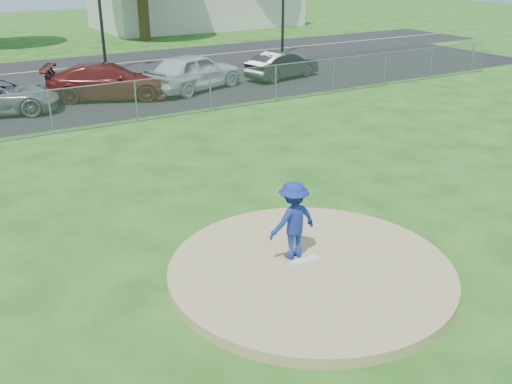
% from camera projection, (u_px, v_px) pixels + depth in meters
% --- Properties ---
extents(ground, '(120.00, 120.00, 0.00)m').
position_uv_depth(ground, '(130.00, 140.00, 18.74)').
color(ground, '#1D5011').
rests_on(ground, ground).
extents(pitchers_mound, '(5.40, 5.40, 0.20)m').
position_uv_depth(pitchers_mound, '(311.00, 270.00, 10.81)').
color(pitchers_mound, tan).
rests_on(pitchers_mound, ground).
extents(pitching_rubber, '(0.60, 0.15, 0.04)m').
position_uv_depth(pitching_rubber, '(305.00, 260.00, 10.92)').
color(pitching_rubber, white).
rests_on(pitching_rubber, pitchers_mound).
extents(chain_link_fence, '(40.00, 0.06, 1.50)m').
position_uv_depth(chain_link_fence, '(109.00, 105.00, 20.03)').
color(chain_link_fence, gray).
rests_on(chain_link_fence, ground).
extents(parking_lot, '(50.00, 8.00, 0.01)m').
position_uv_depth(parking_lot, '(77.00, 100.00, 23.87)').
color(parking_lot, black).
rests_on(parking_lot, ground).
extents(street, '(60.00, 7.00, 0.01)m').
position_uv_depth(street, '(38.00, 71.00, 29.79)').
color(street, black).
rests_on(street, ground).
extents(commercial_building, '(16.40, 9.40, 4.30)m').
position_uv_depth(commercial_building, '(197.00, 0.00, 47.66)').
color(commercial_building, beige).
rests_on(commercial_building, ground).
extents(pitcher, '(1.02, 0.61, 1.55)m').
position_uv_depth(pitcher, '(293.00, 220.00, 10.82)').
color(pitcher, navy).
rests_on(pitcher, pitchers_mound).
extents(parked_car_darkred, '(5.50, 3.97, 1.48)m').
position_uv_depth(parked_car_darkred, '(108.00, 81.00, 23.80)').
color(parked_car_darkred, '#5C1817').
rests_on(parked_car_darkred, parking_lot).
extents(parked_car_pearl, '(5.21, 3.54, 1.65)m').
position_uv_depth(parked_car_pearl, '(194.00, 72.00, 25.31)').
color(parked_car_pearl, silver).
rests_on(parked_car_pearl, parking_lot).
extents(parked_car_charcoal, '(4.13, 2.17, 1.29)m').
position_uv_depth(parked_car_charcoal, '(282.00, 65.00, 27.78)').
color(parked_car_charcoal, '#252427').
rests_on(parked_car_charcoal, parking_lot).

